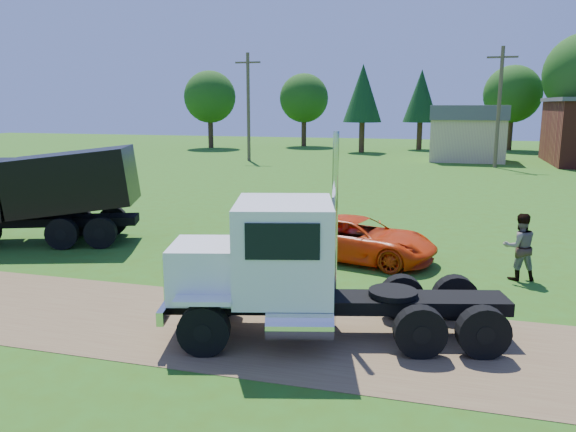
# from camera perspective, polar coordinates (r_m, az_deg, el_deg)

# --- Properties ---
(ground) EXTENTS (140.00, 140.00, 0.00)m
(ground) POSITION_cam_1_polar(r_m,az_deg,el_deg) (11.92, 3.28, -12.29)
(ground) COLOR #335B13
(ground) RESTS_ON ground
(dirt_track) EXTENTS (120.00, 4.20, 0.01)m
(dirt_track) POSITION_cam_1_polar(r_m,az_deg,el_deg) (11.92, 3.28, -12.26)
(dirt_track) COLOR brown
(dirt_track) RESTS_ON ground
(white_semi_tractor) EXTENTS (7.16, 3.86, 4.23)m
(white_semi_tractor) POSITION_cam_1_polar(r_m,az_deg,el_deg) (11.54, -0.02, -5.44)
(white_semi_tractor) COLOR black
(white_semi_tractor) RESTS_ON ground
(black_dump_truck) EXTENTS (7.78, 4.83, 3.34)m
(black_dump_truck) POSITION_cam_1_polar(r_m,az_deg,el_deg) (21.27, -24.59, 2.34)
(black_dump_truck) COLOR black
(black_dump_truck) RESTS_ON ground
(orange_pickup) EXTENTS (5.16, 3.21, 1.33)m
(orange_pickup) POSITION_cam_1_polar(r_m,az_deg,el_deg) (17.54, 7.16, -2.32)
(orange_pickup) COLOR #E43C0A
(orange_pickup) RESTS_ON ground
(spectator_b) EXTENTS (1.06, 0.92, 1.86)m
(spectator_b) POSITION_cam_1_polar(r_m,az_deg,el_deg) (16.65, 22.47, -2.90)
(spectator_b) COLOR #999999
(spectator_b) RESTS_ON ground
(tan_shed) EXTENTS (6.20, 5.40, 4.70)m
(tan_shed) POSITION_cam_1_polar(r_m,az_deg,el_deg) (50.77, 17.75, 8.11)
(tan_shed) COLOR tan
(tan_shed) RESTS_ON ground
(utility_poles) EXTENTS (42.20, 0.28, 9.00)m
(utility_poles) POSITION_cam_1_polar(r_m,az_deg,el_deg) (45.83, 20.65, 10.50)
(utility_poles) COLOR #4F3B2D
(utility_poles) RESTS_ON ground
(tree_row) EXTENTS (56.82, 12.30, 11.27)m
(tree_row) POSITION_cam_1_polar(r_m,az_deg,el_deg) (60.39, 21.22, 11.98)
(tree_row) COLOR #382117
(tree_row) RESTS_ON ground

